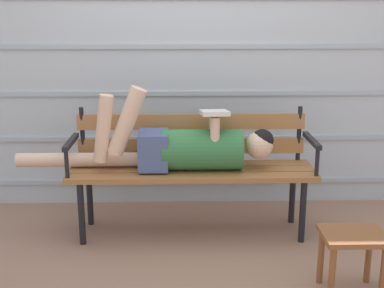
{
  "coord_description": "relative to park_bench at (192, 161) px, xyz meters",
  "views": [
    {
      "loc": [
        -0.08,
        -3.24,
        1.58
      ],
      "look_at": [
        0.0,
        0.16,
        0.66
      ],
      "focal_mm": 48.18,
      "sensor_mm": 36.0,
      "label": 1
    }
  ],
  "objects": [
    {
      "name": "ground_plane",
      "position": [
        -0.0,
        -0.22,
        -0.52
      ],
      "size": [
        12.0,
        12.0,
        0.0
      ],
      "primitive_type": "plane",
      "color": "#936B56"
    },
    {
      "name": "house_siding",
      "position": [
        -0.0,
        0.56,
        0.57
      ],
      "size": [
        5.13,
        0.08,
        2.18
      ],
      "color": "#B2BCC6",
      "rests_on": "ground"
    },
    {
      "name": "park_bench",
      "position": [
        0.0,
        0.0,
        0.0
      ],
      "size": [
        1.7,
        0.44,
        0.88
      ],
      "color": "#9E6638",
      "rests_on": "ground"
    },
    {
      "name": "reclining_person",
      "position": [
        -0.07,
        -0.07,
        0.13
      ],
      "size": [
        1.78,
        0.28,
        0.59
      ],
      "color": "#33703D"
    },
    {
      "name": "footstool",
      "position": [
        0.87,
        -0.88,
        -0.23
      ],
      "size": [
        0.35,
        0.28,
        0.36
      ],
      "color": "brown",
      "rests_on": "ground"
    }
  ]
}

